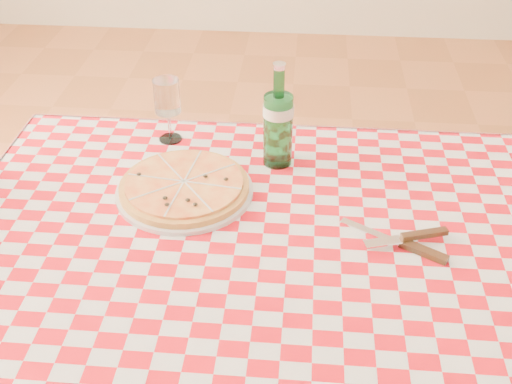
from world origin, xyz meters
TOP-DOWN VIEW (x-y plane):
  - dining_table at (0.00, 0.00)m, footprint 1.20×0.80m
  - tablecloth at (0.00, 0.00)m, footprint 1.30×0.90m
  - pizza_plate at (-0.18, 0.13)m, footprint 0.34×0.34m
  - water_bottle at (0.01, 0.27)m, footprint 0.09×0.09m
  - wine_glass at (-0.26, 0.35)m, footprint 0.08×0.08m
  - cutlery at (0.28, -0.01)m, footprint 0.25×0.22m

SIDE VIEW (x-z plane):
  - dining_table at x=0.00m, z-range 0.28..1.03m
  - tablecloth at x=0.00m, z-range 0.75..0.76m
  - cutlery at x=0.28m, z-range 0.76..0.78m
  - pizza_plate at x=-0.18m, z-range 0.76..0.80m
  - wine_glass at x=-0.26m, z-range 0.76..0.92m
  - water_bottle at x=0.01m, z-range 0.76..1.01m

